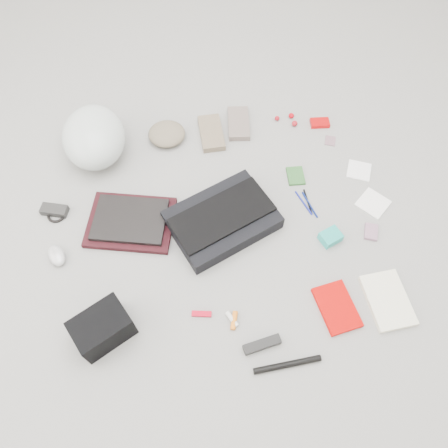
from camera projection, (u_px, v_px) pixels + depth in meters
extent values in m
plane|color=gray|center=(224.00, 230.00, 1.93)|extent=(4.00, 4.00, 0.00)
cube|color=black|center=(222.00, 220.00, 1.91)|extent=(0.52, 0.45, 0.07)
cube|color=black|center=(222.00, 215.00, 1.88)|extent=(0.48, 0.34, 0.01)
cube|color=black|center=(131.00, 222.00, 1.94)|extent=(0.44, 0.37, 0.03)
cube|color=black|center=(130.00, 220.00, 1.92)|extent=(0.37, 0.31, 0.02)
ellipsoid|color=silver|center=(94.00, 137.00, 2.06)|extent=(0.30, 0.37, 0.22)
ellipsoid|color=#786C57|center=(167.00, 134.00, 2.17)|extent=(0.22, 0.21, 0.06)
cube|color=#7C6B55|center=(211.00, 133.00, 2.19)|extent=(0.12, 0.22, 0.03)
cube|color=slate|center=(239.00, 123.00, 2.23)|extent=(0.14, 0.22, 0.03)
cube|color=black|center=(54.00, 210.00, 1.96)|extent=(0.13, 0.09, 0.03)
torus|color=black|center=(56.00, 215.00, 1.96)|extent=(0.11, 0.11, 0.01)
ellipsoid|color=#B3B4B8|center=(57.00, 255.00, 1.85)|extent=(0.10, 0.13, 0.04)
cube|color=black|center=(102.00, 328.00, 1.64)|extent=(0.25, 0.22, 0.14)
cube|color=#BE021A|center=(202.00, 314.00, 1.73)|extent=(0.08, 0.04, 0.01)
cylinder|color=silver|center=(232.00, 319.00, 1.72)|extent=(0.05, 0.07, 0.02)
cylinder|color=orange|center=(234.00, 320.00, 1.71)|extent=(0.05, 0.08, 0.02)
cube|color=black|center=(262.00, 344.00, 1.66)|extent=(0.15, 0.05, 0.03)
cylinder|color=black|center=(287.00, 365.00, 1.63)|extent=(0.26, 0.03, 0.02)
cube|color=#D20501|center=(337.00, 307.00, 1.74)|extent=(0.16, 0.22, 0.02)
cube|color=#ECE8CA|center=(387.00, 300.00, 1.75)|extent=(0.16, 0.24, 0.02)
cube|color=#2B5C29|center=(296.00, 176.00, 2.07)|extent=(0.09, 0.11, 0.01)
cylinder|color=navy|center=(304.00, 203.00, 2.00)|extent=(0.05, 0.14, 0.01)
cylinder|color=black|center=(308.00, 202.00, 2.00)|extent=(0.01, 0.14, 0.01)
cylinder|color=navy|center=(310.00, 205.00, 1.99)|extent=(0.04, 0.15, 0.01)
cube|color=#1FAFA4|center=(330.00, 237.00, 1.89)|extent=(0.10, 0.09, 0.04)
cube|color=#9F728D|center=(371.00, 232.00, 1.92)|extent=(0.08, 0.10, 0.02)
cube|color=white|center=(359.00, 171.00, 2.09)|extent=(0.15, 0.15, 0.01)
cube|color=white|center=(373.00, 203.00, 2.00)|extent=(0.17, 0.17, 0.01)
sphere|color=maroon|center=(277.00, 118.00, 2.25)|extent=(0.02, 0.02, 0.02)
sphere|color=maroon|center=(295.00, 123.00, 2.23)|extent=(0.03, 0.03, 0.03)
sphere|color=#B6020E|center=(291.00, 116.00, 2.26)|extent=(0.03, 0.03, 0.03)
cube|color=#BB090B|center=(320.00, 123.00, 2.24)|extent=(0.10, 0.07, 0.02)
cube|color=gray|center=(330.00, 141.00, 2.19)|extent=(0.07, 0.08, 0.00)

